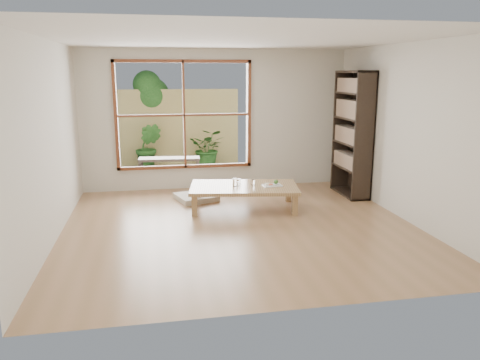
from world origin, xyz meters
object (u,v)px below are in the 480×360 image
(bookshelf, at_px, (353,134))
(food_tray, at_px, (273,184))
(low_table, at_px, (244,188))
(garden_bench, at_px, (169,161))

(bookshelf, xyz_separation_m, food_tray, (-1.61, -0.62, -0.70))
(low_table, xyz_separation_m, food_tray, (0.46, -0.08, 0.07))
(low_table, distance_m, garden_bench, 2.77)
(food_tray, distance_m, garden_bench, 3.05)
(bookshelf, height_order, food_tray, bookshelf)
(low_table, distance_m, bookshelf, 2.27)
(low_table, height_order, food_tray, food_tray)
(low_table, bearing_deg, food_tray, -0.72)
(bookshelf, xyz_separation_m, garden_bench, (-3.17, 2.01, -0.74))
(garden_bench, bearing_deg, food_tray, -54.86)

